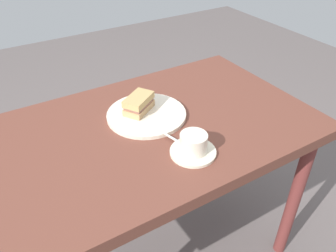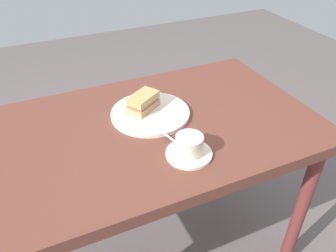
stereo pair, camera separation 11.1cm
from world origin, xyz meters
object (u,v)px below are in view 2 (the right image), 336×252
sandwich_plate (150,113)px  coffee_cup (189,144)px  coffee_saucer (189,154)px  dining_table (130,148)px  spoon (173,140)px  sandwich_front (143,102)px

sandwich_plate → coffee_cup: size_ratio=2.71×
sandwich_plate → coffee_saucer: sandwich_plate is taller
coffee_cup → dining_table: bearing=-56.4°
coffee_saucer → dining_table: bearing=-56.8°
dining_table → coffee_cup: (-0.13, 0.20, 0.12)m
dining_table → coffee_cup: bearing=123.6°
sandwich_plate → coffee_cup: (-0.03, 0.26, 0.04)m
sandwich_plate → coffee_cup: coffee_cup is taller
coffee_saucer → spoon: bearing=-75.4°
sandwich_front → coffee_saucer: bearing=97.9°
coffee_saucer → spoon: size_ratio=1.48×
spoon → coffee_saucer: bearing=104.6°
sandwich_front → coffee_cup: size_ratio=1.28×
dining_table → coffee_saucer: (-0.13, 0.20, 0.08)m
dining_table → coffee_cup: 0.26m
dining_table → sandwich_plate: (-0.10, -0.06, 0.08)m
sandwich_plate → sandwich_front: size_ratio=2.12×
sandwich_front → coffee_cup: sandwich_front is taller
dining_table → coffee_saucer: coffee_saucer is taller
dining_table → coffee_saucer: bearing=123.2°
dining_table → spoon: (-0.11, 0.12, 0.09)m
sandwich_plate → sandwich_front: sandwich_front is taller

